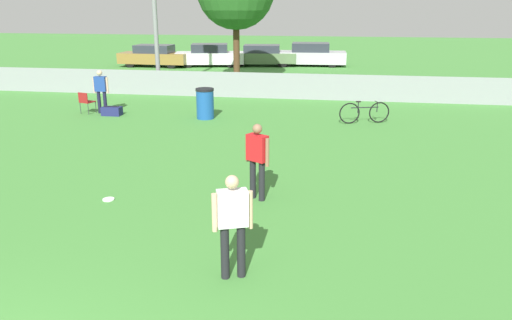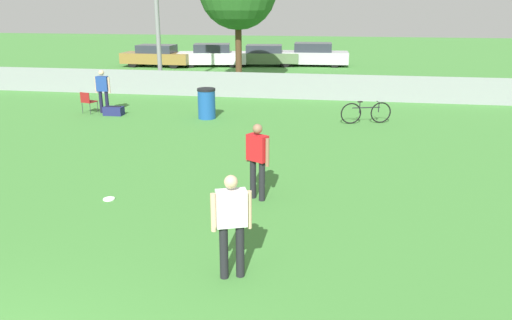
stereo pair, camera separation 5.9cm
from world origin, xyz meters
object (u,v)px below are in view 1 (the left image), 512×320
at_px(bicycle_sideline, 364,112).
at_px(gear_bag_sideline, 112,111).
at_px(folding_chair_sideline, 86,101).
at_px(parked_car_silver, 310,55).
at_px(parked_car_tan, 155,56).
at_px(parked_car_olive, 262,55).
at_px(player_defender_red, 257,156).
at_px(trash_bin, 205,103).
at_px(spectator_in_blue, 101,89).
at_px(parked_car_white, 210,56).
at_px(frisbee_disc, 109,199).
at_px(player_receiver_white, 233,219).

xyz_separation_m(bicycle_sideline, gear_bag_sideline, (-9.10, -0.19, -0.22)).
distance_m(folding_chair_sideline, parked_car_silver, 17.76).
height_order(bicycle_sideline, parked_car_tan, parked_car_tan).
xyz_separation_m(bicycle_sideline, parked_car_olive, (-5.87, 15.57, 0.30)).
bearing_deg(player_defender_red, trash_bin, 143.73).
bearing_deg(player_defender_red, parked_car_silver, 121.66).
bearing_deg(bicycle_sideline, spectator_in_blue, 162.43).
bearing_deg(folding_chair_sideline, trash_bin, -164.38).
bearing_deg(gear_bag_sideline, trash_bin, 0.74).
height_order(parked_car_tan, parked_car_white, parked_car_white).
xyz_separation_m(spectator_in_blue, trash_bin, (4.03, -0.26, -0.38)).
bearing_deg(frisbee_disc, parked_car_silver, 83.13).
bearing_deg(player_receiver_white, gear_bag_sideline, 102.11).
bearing_deg(player_defender_red, frisbee_disc, -138.73).
distance_m(spectator_in_blue, parked_car_tan, 14.25).
bearing_deg(spectator_in_blue, bicycle_sideline, 177.16).
bearing_deg(trash_bin, parked_car_white, 103.49).
xyz_separation_m(player_defender_red, parked_car_olive, (-3.32, 23.01, -0.28)).
xyz_separation_m(player_receiver_white, spectator_in_blue, (-7.18, 10.71, -0.02)).
xyz_separation_m(spectator_in_blue, parked_car_olive, (3.73, 15.46, -0.26)).
height_order(folding_chair_sideline, parked_car_tan, parked_car_tan).
bearing_deg(parked_car_tan, frisbee_disc, -70.56).
bearing_deg(parked_car_olive, trash_bin, -94.73).
relative_size(parked_car_tan, parked_car_olive, 0.99).
xyz_separation_m(frisbee_disc, parked_car_silver, (2.90, 24.07, 0.68)).
bearing_deg(parked_car_white, frisbee_disc, -92.09).
bearing_deg(trash_bin, bicycle_sideline, 1.52).
xyz_separation_m(spectator_in_blue, folding_chair_sideline, (-0.56, -0.15, -0.45)).
bearing_deg(spectator_in_blue, frisbee_disc, 113.89).
bearing_deg(bicycle_sideline, folding_chair_sideline, 163.34).
height_order(folding_chair_sideline, parked_car_silver, parked_car_silver).
bearing_deg(gear_bag_sideline, parked_car_silver, 68.64).
xyz_separation_m(player_defender_red, bicycle_sideline, (2.55, 7.44, -0.58)).
xyz_separation_m(spectator_in_blue, gear_bag_sideline, (0.50, -0.30, -0.77)).
relative_size(frisbee_disc, folding_chair_sideline, 0.31).
height_order(player_receiver_white, parked_car_olive, player_receiver_white).
bearing_deg(parked_car_tan, trash_bin, -61.73).
xyz_separation_m(bicycle_sideline, parked_car_tan, (-12.63, 14.03, 0.31)).
relative_size(player_defender_red, parked_car_white, 0.35).
relative_size(parked_car_white, parked_car_silver, 1.00).
bearing_deg(gear_bag_sideline, player_receiver_white, -57.27).
relative_size(spectator_in_blue, parked_car_olive, 0.35).
distance_m(spectator_in_blue, frisbee_disc, 9.07).
xyz_separation_m(folding_chair_sideline, parked_car_olive, (4.30, 15.61, 0.19)).
bearing_deg(bicycle_sideline, player_defender_red, -125.81).
bearing_deg(parked_car_olive, parked_car_silver, 3.53).
relative_size(bicycle_sideline, parked_car_white, 0.37).
xyz_separation_m(folding_chair_sideline, parked_car_white, (1.01, 14.83, 0.20)).
relative_size(gear_bag_sideline, parked_car_silver, 0.15).
height_order(player_receiver_white, bicycle_sideline, player_receiver_white).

